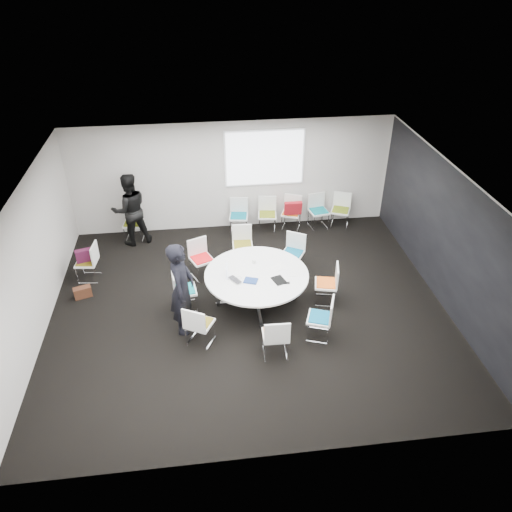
{
  "coord_description": "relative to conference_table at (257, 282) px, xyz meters",
  "views": [
    {
      "loc": [
        -0.86,
        -8.02,
        6.5
      ],
      "look_at": [
        0.2,
        0.4,
        1.0
      ],
      "focal_mm": 35.0,
      "sensor_mm": 36.0,
      "label": 1
    }
  ],
  "objects": [
    {
      "name": "chair_back_e",
      "position": [
        2.58,
        2.99,
        -0.25
      ],
      "size": [
        0.6,
        0.59,
        0.88
      ],
      "rotation": [
        0.0,
        0.0,
        2.74
      ],
      "color": "silver",
      "rests_on": "ground"
    },
    {
      "name": "tablet_folio",
      "position": [
        -0.14,
        -0.23,
        0.22
      ],
      "size": [
        0.31,
        0.28,
        0.03
      ],
      "primitive_type": "cube",
      "rotation": [
        0.0,
        0.0,
        -0.36
      ],
      "color": "navy",
      "rests_on": "conference_table"
    },
    {
      "name": "chair_back_a",
      "position": [
        -0.08,
        3.0,
        -0.25
      ],
      "size": [
        0.52,
        0.51,
        0.88
      ],
      "rotation": [
        0.0,
        0.0,
        2.99
      ],
      "color": "silver",
      "rests_on": "ground"
    },
    {
      "name": "projection_screen",
      "position": [
        0.62,
        3.31,
        1.32
      ],
      "size": [
        1.9,
        0.03,
        1.35
      ],
      "primitive_type": "cube",
      "color": "white",
      "rests_on": "room_shell"
    },
    {
      "name": "brown_bag",
      "position": [
        -3.63,
        0.65,
        -0.41
      ],
      "size": [
        0.39,
        0.27,
        0.24
      ],
      "primitive_type": "cube",
      "rotation": [
        0.0,
        0.0,
        0.33
      ],
      "color": "#472516",
      "rests_on": "ground"
    },
    {
      "name": "chair_ring_f",
      "position": [
        -1.2,
        -1.06,
        -0.25
      ],
      "size": [
        0.62,
        0.61,
        0.88
      ],
      "rotation": [
        0.0,
        0.0,
        5.79
      ],
      "color": "silver",
      "rests_on": "ground"
    },
    {
      "name": "person_main",
      "position": [
        -1.48,
        -0.61,
        0.43
      ],
      "size": [
        0.58,
        0.77,
        1.9
      ],
      "primitive_type": "imported",
      "rotation": [
        0.0,
        0.0,
        1.37
      ],
      "color": "black",
      "rests_on": "ground"
    },
    {
      "name": "papers_front",
      "position": [
        0.78,
        -0.08,
        0.21
      ],
      "size": [
        0.32,
        0.24,
        0.0
      ],
      "primitive_type": "cube",
      "rotation": [
        0.0,
        0.0,
        -0.12
      ],
      "color": "silver",
      "rests_on": "conference_table"
    },
    {
      "name": "chair_ring_c",
      "position": [
        -0.12,
        1.6,
        -0.25
      ],
      "size": [
        0.48,
        0.46,
        0.88
      ],
      "rotation": [
        0.0,
        0.0,
        3.11
      ],
      "color": "silver",
      "rests_on": "ground"
    },
    {
      "name": "person_back",
      "position": [
        -2.72,
        2.8,
        0.39
      ],
      "size": [
        1.06,
        0.94,
        1.83
      ],
      "primitive_type": "imported",
      "rotation": [
        0.0,
        0.0,
        3.46
      ],
      "color": "black",
      "rests_on": "ground"
    },
    {
      "name": "chair_ring_b",
      "position": [
        0.96,
        1.1,
        -0.25
      ],
      "size": [
        0.62,
        0.62,
        0.88
      ],
      "rotation": [
        0.0,
        0.0,
        2.61
      ],
      "color": "silver",
      "rests_on": "ground"
    },
    {
      "name": "chair_spare_left",
      "position": [
        -3.57,
        1.32,
        -0.25
      ],
      "size": [
        0.5,
        0.51,
        0.88
      ],
      "rotation": [
        0.0,
        0.0,
        1.46
      ],
      "color": "silver",
      "rests_on": "ground"
    },
    {
      "name": "room_shell",
      "position": [
        -0.09,
        -0.15,
        0.87
      ],
      "size": [
        8.08,
        7.08,
        2.88
      ],
      "color": "black",
      "rests_on": "ground"
    },
    {
      "name": "phone",
      "position": [
        0.54,
        -0.39,
        0.21
      ],
      "size": [
        0.15,
        0.08,
        0.01
      ],
      "primitive_type": "cube",
      "rotation": [
        0.0,
        0.0,
        -0.1
      ],
      "color": "black",
      "rests_on": "conference_table"
    },
    {
      "name": "red_jacket",
      "position": [
        1.28,
        2.79,
        0.17
      ],
      "size": [
        0.44,
        0.16,
        0.36
      ],
      "primitive_type": "cube",
      "rotation": [
        0.17,
        0.0,
        -0.01
      ],
      "color": "maroon",
      "rests_on": "chair_back_c"
    },
    {
      "name": "conference_table",
      "position": [
        0.0,
        0.0,
        0.0
      ],
      "size": [
        2.11,
        2.11,
        0.73
      ],
      "color": "silver",
      "rests_on": "ground"
    },
    {
      "name": "chair_back_d",
      "position": [
        2.01,
        3.01,
        -0.25
      ],
      "size": [
        0.53,
        0.52,
        0.88
      ],
      "rotation": [
        0.0,
        0.0,
        3.31
      ],
      "color": "silver",
      "rests_on": "ground"
    },
    {
      "name": "chair_ring_e",
      "position": [
        -1.47,
        0.01,
        -0.25
      ],
      "size": [
        0.5,
        0.51,
        0.88
      ],
      "rotation": [
        0.0,
        0.0,
        4.84
      ],
      "color": "silver",
      "rests_on": "ground"
    },
    {
      "name": "chair_ring_h",
      "position": [
        1.06,
        -1.18,
        -0.25
      ],
      "size": [
        0.58,
        0.59,
        0.88
      ],
      "rotation": [
        0.0,
        0.0,
        7.49
      ],
      "color": "silver",
      "rests_on": "ground"
    },
    {
      "name": "papers_right",
      "position": [
        0.46,
        0.18,
        0.21
      ],
      "size": [
        0.37,
        0.35,
        0.0
      ],
      "primitive_type": "cube",
      "rotation": [
        0.0,
        0.0,
        0.65
      ],
      "color": "white",
      "rests_on": "conference_table"
    },
    {
      "name": "maroon_bag",
      "position": [
        -3.59,
        1.32,
        0.09
      ],
      "size": [
        0.42,
        0.24,
        0.28
      ],
      "primitive_type": "cube",
      "rotation": [
        0.0,
        0.0,
        0.28
      ],
      "color": "#49132F",
      "rests_on": "chair_spare_left"
    },
    {
      "name": "notebook_black",
      "position": [
        0.41,
        -0.29,
        0.21
      ],
      "size": [
        0.3,
        0.35,
        0.02
      ],
      "primitive_type": "cube",
      "rotation": [
        0.0,
        0.0,
        0.33
      ],
      "color": "black",
      "rests_on": "conference_table"
    },
    {
      "name": "chair_back_c",
      "position": [
        1.28,
        3.01,
        -0.25
      ],
      "size": [
        0.59,
        0.59,
        0.88
      ],
      "rotation": [
        0.0,
        0.0,
        2.76
      ],
      "color": "silver",
      "rests_on": "ground"
    },
    {
      "name": "cup",
      "position": [
        -0.01,
        0.39,
        0.25
      ],
      "size": [
        0.08,
        0.08,
        0.09
      ],
      "primitive_type": "cylinder",
      "color": "white",
      "rests_on": "conference_table"
    },
    {
      "name": "laptop",
      "position": [
        -0.41,
        -0.15,
        0.22
      ],
      "size": [
        0.33,
        0.37,
        0.02
      ],
      "primitive_type": "imported",
      "rotation": [
        0.0,
        0.0,
        2.13
      ],
      "color": "#333338",
      "rests_on": "conference_table"
    },
    {
      "name": "chair_person_back",
      "position": [
        -2.72,
        2.97,
        -0.25
      ],
      "size": [
        0.5,
        0.49,
        0.88
      ],
      "rotation": [
        0.0,
        0.0,
        3.04
      ],
      "color": "silver",
      "rests_on": "ground"
    },
    {
      "name": "chair_ring_d",
      "position": [
        -1.09,
        1.12,
        -0.25
      ],
      "size": [
        0.6,
        0.59,
        0.88
      ],
      "rotation": [
        0.0,
        0.0,
        3.55
      ],
      "color": "silver",
      "rests_on": "ground"
    },
    {
      "name": "chair_ring_g",
      "position": [
        0.15,
        -1.56,
        -0.25
      ],
      "size": [
        0.47,
        0.46,
        0.88
      ],
      "rotation": [
        0.0,
        0.0,
        6.25
      ],
      "color": "silver",
      "rests_on": "ground"
    },
    {
      "name": "chair_ring_a",
      "position": [
        1.44,
        -0.13,
        -0.25
      ],
      "size": [
        0.54,
        0.55,
        0.88
      ],
      "rotation": [
        0.0,
        0.0,
        1.34
      ],
      "color": "silver",
      "rests_on": "ground"
    },
    {
      "name": "laptop_lid",
      "position": [
        -0.6,
        0.0,
        0.33
      ],
      "size": [
        0.04,
        0.3,
        0.22
      ],
      "primitive_type": "cube",
      "rotation": [
        0.0,
        0.0,
        1.48
      ],
      "color": "silver",
      "rests_on": "conference_table"
    },
    {
      "name": "chair_back_b",
      "position": [
        0.66,
        2.99,
        -0.25
      ],
      "size": [
        0.52,
        0.51,
        0.88
      ],
      "rotation": [
        0.0,
        0.0,
        3.01
      ],
      "color": "silver",
      "rests_on": "ground"
    }
  ]
}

